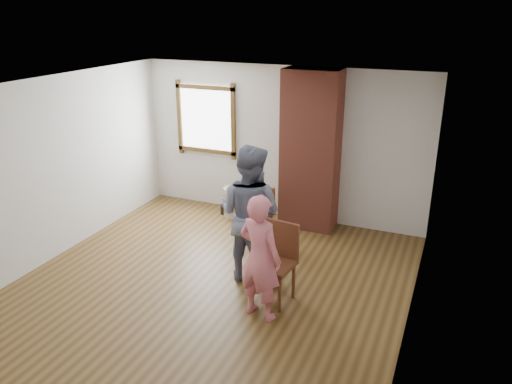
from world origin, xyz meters
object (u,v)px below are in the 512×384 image
(side_table, at_px, (271,249))
(man, at_px, (250,214))
(dining_chair_right, at_px, (277,258))
(person_pink, at_px, (260,257))
(dining_chair_left, at_px, (260,210))
(stoneware_crock, at_px, (235,202))

(side_table, relative_size, man, 0.32)
(dining_chair_right, xyz_separation_m, person_pink, (-0.04, -0.44, 0.21))
(dining_chair_left, height_order, person_pink, person_pink)
(dining_chair_left, xyz_separation_m, side_table, (0.58, -1.04, -0.07))
(dining_chair_right, bearing_deg, stoneware_crock, 133.38)
(stoneware_crock, bearing_deg, man, -59.40)
(dining_chair_left, relative_size, side_table, 1.40)
(dining_chair_left, xyz_separation_m, dining_chair_right, (0.85, -1.53, 0.09))
(dining_chair_right, bearing_deg, side_table, 126.06)
(stoneware_crock, bearing_deg, side_table, -51.96)
(stoneware_crock, distance_m, man, 2.25)
(dining_chair_left, height_order, man, man)
(stoneware_crock, xyz_separation_m, man, (1.09, -1.85, 0.68))
(dining_chair_right, bearing_deg, man, 152.86)
(man, bearing_deg, person_pink, 128.36)
(stoneware_crock, height_order, dining_chair_right, dining_chair_right)
(man, bearing_deg, stoneware_crock, -51.89)
(stoneware_crock, xyz_separation_m, person_pink, (1.56, -2.63, 0.52))
(person_pink, bearing_deg, stoneware_crock, -44.55)
(side_table, height_order, man, man)
(dining_chair_left, bearing_deg, dining_chair_right, -53.74)
(dining_chair_left, bearing_deg, man, -66.82)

